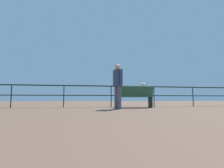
# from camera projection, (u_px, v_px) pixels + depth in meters

# --- Properties ---
(pier_railing) EXTENTS (23.83, 0.05, 1.00)m
(pier_railing) POSITION_uv_depth(u_px,v_px,m) (133.00, 91.00, 8.08)
(pier_railing) COLOR black
(pier_railing) RESTS_ON ground_plane
(bench_near_left) EXTENTS (1.47, 0.76, 0.90)m
(bench_near_left) POSITION_uv_depth(u_px,v_px,m) (136.00, 96.00, 7.19)
(bench_near_left) COLOR #285138
(bench_near_left) RESTS_ON ground_plane
(person_by_bench) EXTENTS (0.32, 0.50, 1.67)m
(person_by_bench) POSITION_uv_depth(u_px,v_px,m) (118.00, 83.00, 6.18)
(person_by_bench) COLOR #4B495A
(person_by_bench) RESTS_ON ground_plane
(seagull_on_rail) EXTENTS (0.30, 0.37, 0.20)m
(seagull_on_rail) POSITION_uv_depth(u_px,v_px,m) (143.00, 84.00, 8.22)
(seagull_on_rail) COLOR silver
(seagull_on_rail) RESTS_ON pier_railing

